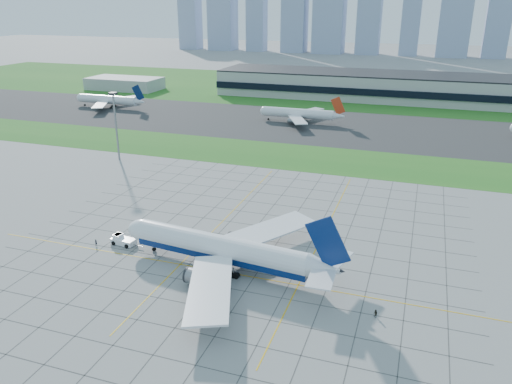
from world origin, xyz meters
TOP-DOWN VIEW (x-y plane):
  - ground at (0.00, 0.00)m, footprint 1400.00×1400.00m
  - grass_median at (0.00, 90.00)m, footprint 700.00×35.00m
  - asphalt_taxiway at (0.00, 145.00)m, footprint 700.00×75.00m
  - grass_far at (0.00, 255.00)m, footprint 700.00×145.00m
  - apron_markings at (0.43, 11.09)m, footprint 120.00×130.00m
  - terminal at (40.00, 229.87)m, footprint 260.00×43.00m
  - service_block at (-160.00, 210.00)m, footprint 50.00×25.00m
  - light_mast at (-70.00, 65.00)m, footprint 2.50×2.50m
  - city_skyline at (-8.71, 520.00)m, footprint 523.00×32.40m
  - airliner at (-0.12, -0.14)m, footprint 54.76×55.22m
  - pushback_tug at (-28.28, 2.65)m, footprint 9.06×3.69m
  - crew_near at (-34.08, -0.12)m, footprint 0.54×0.69m
  - crew_far at (34.82, -8.61)m, footprint 1.01×1.01m
  - distant_jet_0 at (-132.77, 150.85)m, footprint 42.33×42.66m
  - distant_jet_1 at (-19.88, 149.24)m, footprint 41.16×42.66m

SIDE VIEW (x-z plane):
  - ground at x=0.00m, z-range 0.00..0.00m
  - apron_markings at x=0.43m, z-range 0.00..0.03m
  - grass_median at x=0.00m, z-range 0.00..0.04m
  - grass_far at x=0.00m, z-range 0.00..0.04m
  - asphalt_taxiway at x=0.00m, z-range 0.01..0.05m
  - crew_far at x=34.82m, z-range 0.00..1.65m
  - crew_near at x=-34.08m, z-range 0.00..1.67m
  - pushback_tug at x=-28.28m, z-range -0.14..2.35m
  - service_block at x=-160.00m, z-range 0.00..8.00m
  - distant_jet_1 at x=-19.88m, z-range -2.55..11.52m
  - distant_jet_0 at x=-132.77m, z-range -2.55..11.52m
  - airliner at x=-0.12m, z-range -3.91..13.34m
  - terminal at x=40.00m, z-range -0.01..15.79m
  - light_mast at x=-70.00m, z-range 3.38..28.98m
  - city_skyline at x=-8.71m, z-range -20.91..139.09m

